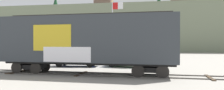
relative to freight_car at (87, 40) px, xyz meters
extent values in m
plane|color=gray|center=(-0.21, 0.00, -2.66)|extent=(260.00, 260.00, 0.00)
cube|color=#4C4742|center=(-0.02, -0.72, -2.62)|extent=(59.97, 2.10, 0.08)
cube|color=#4C4742|center=(0.03, 0.72, -2.62)|extent=(59.97, 2.10, 0.08)
cube|color=#423323|center=(8.92, -0.29, -2.62)|extent=(0.32, 2.51, 0.07)
cube|color=#423323|center=(-0.50, 0.02, -2.62)|extent=(0.32, 2.51, 0.07)
cube|color=#423323|center=(-6.01, 0.20, -2.62)|extent=(0.32, 2.51, 0.07)
cube|color=#423323|center=(-6.27, 0.21, -2.62)|extent=(0.32, 2.51, 0.07)
cube|color=#33383D|center=(0.00, 0.00, 0.08)|extent=(13.66, 3.40, 3.49)
cube|color=#2D2823|center=(0.00, 0.00, 1.94)|extent=(12.90, 0.83, 0.24)
cube|color=gold|center=(-2.26, -1.41, 0.17)|extent=(2.98, 0.13, 1.92)
cube|color=silver|center=(-1.11, -1.45, -1.05)|extent=(3.65, 0.15, 1.10)
cube|color=black|center=(0.00, 0.00, -1.76)|extent=(13.34, 2.06, 0.20)
cube|color=black|center=(-4.85, 0.16, -2.15)|extent=(2.14, 1.40, 0.36)
cylinder|color=black|center=(-5.72, -0.53, -2.20)|extent=(0.92, 0.15, 0.92)
cylinder|color=black|center=(-5.67, 0.91, -2.20)|extent=(0.92, 0.15, 0.92)
cylinder|color=black|center=(-4.02, -0.58, -2.20)|extent=(0.92, 0.15, 0.92)
cylinder|color=black|center=(-3.97, 0.86, -2.20)|extent=(0.92, 0.15, 0.92)
cube|color=black|center=(4.85, -0.16, -2.15)|extent=(2.14, 1.40, 0.36)
cylinder|color=black|center=(3.98, -0.85, -2.20)|extent=(0.92, 0.15, 0.92)
cylinder|color=black|center=(4.03, 0.59, -2.20)|extent=(0.92, 0.15, 0.92)
cylinder|color=black|center=(5.68, -0.91, -2.20)|extent=(0.92, 0.15, 0.92)
cylinder|color=black|center=(5.73, 0.53, -2.20)|extent=(0.92, 0.15, 0.92)
cylinder|color=silver|center=(-0.27, 13.01, 1.38)|extent=(0.12, 0.12, 8.08)
sphere|color=#D8CC66|center=(-0.27, 13.01, 5.50)|extent=(0.18, 0.18, 0.18)
cube|color=red|center=(0.51, 12.94, 4.86)|extent=(1.44, 0.16, 0.92)
cube|color=white|center=(0.87, 12.91, 4.86)|extent=(0.72, 0.10, 0.92)
cube|color=slate|center=(-0.21, 60.39, 3.89)|extent=(148.37, 40.99, 13.10)
cube|color=brown|center=(14.31, 48.09, 11.54)|extent=(6.97, 4.78, 2.20)
cube|color=brown|center=(-9.06, 48.09, 11.82)|extent=(5.44, 4.13, 2.76)
cone|color=#193D23|center=(15.38, 52.52, 12.93)|extent=(2.49, 2.49, 4.98)
cone|color=#193D23|center=(-23.32, 45.10, 12.17)|extent=(1.74, 1.74, 3.47)
cone|color=#193D23|center=(-8.24, 48.43, 12.78)|extent=(2.34, 2.34, 4.69)
cone|color=#193D23|center=(7.56, 52.09, 12.67)|extent=(2.23, 2.23, 4.47)
cube|color=navy|center=(-2.66, 5.17, -1.98)|extent=(4.76, 2.09, 0.72)
cube|color=#2D333D|center=(-2.72, 5.17, -1.26)|extent=(2.61, 1.79, 0.72)
cylinder|color=black|center=(-1.13, 6.13, -2.34)|extent=(0.65, 0.26, 0.64)
cylinder|color=black|center=(-1.03, 4.40, -2.34)|extent=(0.65, 0.26, 0.64)
cylinder|color=black|center=(-4.30, 5.95, -2.34)|extent=(0.65, 0.26, 0.64)
cylinder|color=black|center=(-4.19, 4.22, -2.34)|extent=(0.65, 0.26, 0.64)
cube|color=#1E5933|center=(2.71, 5.59, -2.00)|extent=(4.66, 2.53, 0.68)
cube|color=#2D333D|center=(2.53, 5.63, -1.35)|extent=(2.48, 1.99, 0.62)
cylinder|color=black|center=(4.34, 6.20, -2.34)|extent=(0.67, 0.32, 0.64)
cylinder|color=black|center=(4.05, 4.49, -2.34)|extent=(0.67, 0.32, 0.64)
cylinder|color=black|center=(1.38, 6.70, -2.34)|extent=(0.67, 0.32, 0.64)
cylinder|color=black|center=(1.09, 4.99, -2.34)|extent=(0.67, 0.32, 0.64)
camera|label=1|loc=(4.80, -16.16, -0.20)|focal=34.51mm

